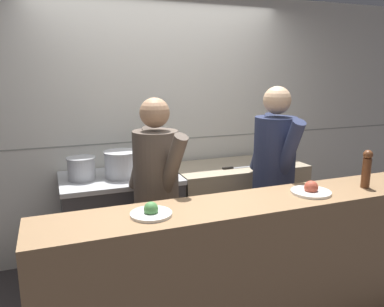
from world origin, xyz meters
TOP-DOWN VIEW (x-y plane):
  - wall_back_tiled at (0.00, 1.31)m, footprint 8.00×0.06m
  - oven_range at (-0.52, 0.91)m, footprint 1.04×0.71m
  - prep_counter at (0.67, 0.90)m, footprint 1.32×0.65m
  - pass_counter at (0.15, -0.34)m, footprint 2.84×0.45m
  - stock_pot at (-0.85, 0.91)m, footprint 0.25×0.25m
  - sauce_pot at (-0.51, 0.86)m, footprint 0.31×0.31m
  - braising_pot at (-0.20, 0.96)m, footprint 0.33×0.33m
  - chefs_knife at (0.59, 0.78)m, footprint 0.37×0.04m
  - plated_dish_main at (-0.56, -0.34)m, footprint 0.25×0.25m
  - plated_dish_appetiser at (0.57, -0.35)m, footprint 0.27×0.27m
  - pepper_mill at (1.03, -0.38)m, footprint 0.07×0.07m
  - chef_head_cook at (-0.36, 0.25)m, footprint 0.43×0.71m
  - chef_sous at (0.67, 0.26)m, footprint 0.37×0.75m

SIDE VIEW (x-z plane):
  - prep_counter at x=0.67m, z-range 0.00..0.91m
  - oven_range at x=-0.52m, z-range 0.00..0.92m
  - pass_counter at x=0.15m, z-range 0.00..1.01m
  - chef_head_cook at x=-0.36m, z-range 0.09..1.75m
  - chefs_knife at x=0.59m, z-range 0.91..0.93m
  - chef_sous at x=0.67m, z-range 0.10..1.82m
  - braising_pot at x=-0.20m, z-range 0.92..1.10m
  - stock_pot at x=-0.85m, z-range 0.92..1.12m
  - plated_dish_main at x=-0.56m, z-range 0.99..1.08m
  - plated_dish_appetiser at x=0.57m, z-range 0.99..1.08m
  - sauce_pot at x=-0.51m, z-range 0.92..1.16m
  - pepper_mill at x=1.03m, z-range 1.02..1.30m
  - wall_back_tiled at x=0.00m, z-range 0.00..2.60m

